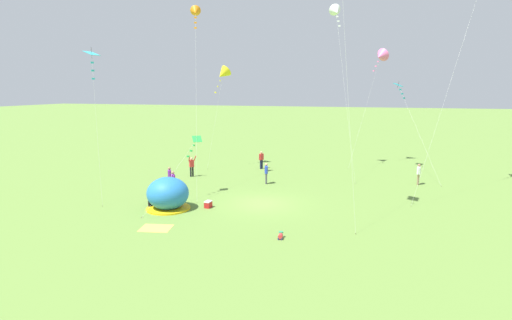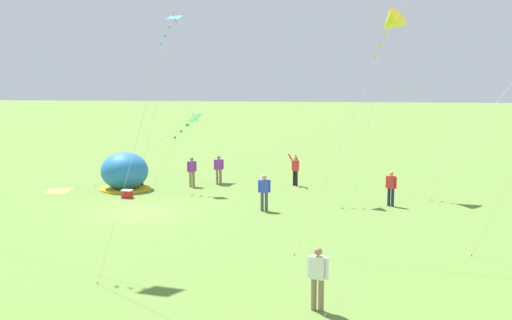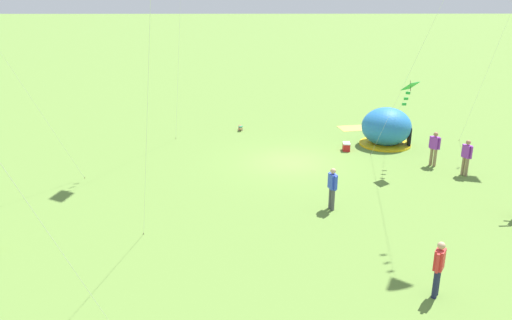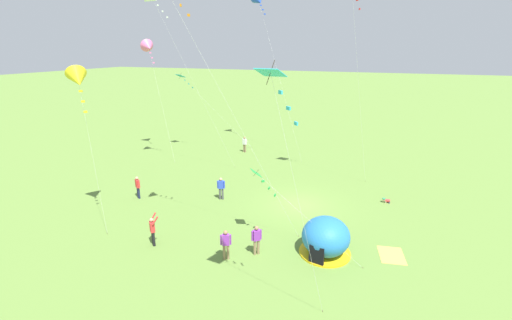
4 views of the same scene
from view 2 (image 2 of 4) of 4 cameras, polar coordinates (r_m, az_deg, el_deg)
name	(u,v)px [view 2 (image 2 of 4)]	position (r m, az deg, el deg)	size (l,w,h in m)	color
ground_plane	(140,212)	(28.35, -10.97, -4.90)	(300.00, 300.00, 0.00)	olive
popup_tent	(125,172)	(34.20, -12.39, -1.12)	(2.81, 2.81, 2.10)	#2672BF
picnic_blanket	(58,191)	(34.79, -18.33, -2.83)	(1.70, 1.30, 0.01)	gold
cooler_box	(127,194)	(31.80, -12.18, -3.17)	(0.41, 0.56, 0.44)	red
person_flying_kite	(295,169)	(34.68, 3.76, -0.84)	(0.69, 0.71, 1.89)	black
person_center_field	(219,168)	(35.14, -3.57, -0.78)	(0.38, 0.54, 1.72)	#8C7251
person_with_toddler	(391,187)	(29.71, 12.74, -2.48)	(0.41, 0.51, 1.72)	#1E2347
person_far_back	(192,170)	(34.48, -6.13, -0.97)	(0.43, 0.47, 1.72)	#8C7251
person_strolling	(264,191)	(27.90, 0.79, -2.94)	(0.34, 0.57, 1.72)	#4C4C51
person_watching_sky	(318,275)	(16.09, 5.89, -10.87)	(0.33, 0.57, 1.72)	#8C7251
kite_green	(189,123)	(32.52, -6.39, 3.53)	(1.34, 6.66, 4.32)	silver
kite_yellow	(391,23)	(33.25, 12.70, 12.61)	(2.07, 2.64, 9.87)	silver
kite_cyan	(172,24)	(39.21, -7.98, 12.72)	(2.02, 2.45, 10.43)	silver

